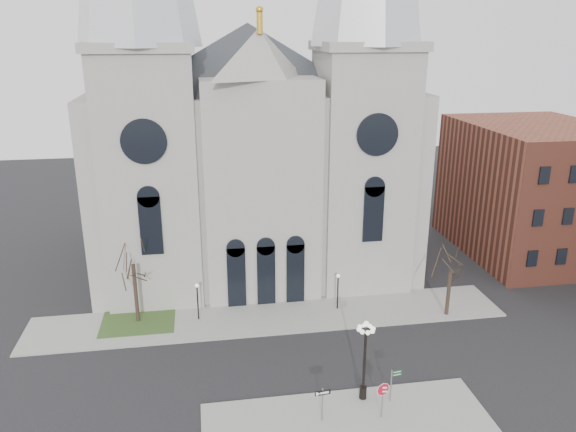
{
  "coord_description": "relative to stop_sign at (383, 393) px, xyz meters",
  "views": [
    {
      "loc": [
        -5.32,
        -31.31,
        23.2
      ],
      "look_at": [
        1.06,
        8.0,
        10.06
      ],
      "focal_mm": 35.0,
      "sensor_mm": 36.0,
      "label": 1
    }
  ],
  "objects": [
    {
      "name": "ground",
      "position": [
        -5.21,
        3.12,
        -1.93
      ],
      "size": [
        160.0,
        160.0,
        0.0
      ],
      "primitive_type": "plane",
      "color": "black",
      "rests_on": "ground"
    },
    {
      "name": "sidewalk_far",
      "position": [
        -5.21,
        14.12,
        -1.86
      ],
      "size": [
        40.0,
        6.0,
        0.14
      ],
      "primitive_type": "cube",
      "color": "gray",
      "rests_on": "ground"
    },
    {
      "name": "grass_patch",
      "position": [
        -16.21,
        15.12,
        -1.84
      ],
      "size": [
        6.0,
        5.0,
        0.18
      ],
      "primitive_type": "cube",
      "color": "#374E21",
      "rests_on": "ground"
    },
    {
      "name": "cathedral",
      "position": [
        -5.21,
        25.98,
        16.55
      ],
      "size": [
        33.0,
        26.66,
        54.0
      ],
      "color": "gray",
      "rests_on": "ground"
    },
    {
      "name": "bg_building_brick",
      "position": [
        24.79,
        25.12,
        5.07
      ],
      "size": [
        14.0,
        18.0,
        14.0
      ],
      "primitive_type": "cube",
      "color": "brown",
      "rests_on": "ground"
    },
    {
      "name": "tree_left",
      "position": [
        -16.21,
        15.12,
        3.65
      ],
      "size": [
        3.2,
        3.2,
        7.5
      ],
      "color": "black",
      "rests_on": "ground"
    },
    {
      "name": "tree_right",
      "position": [
        9.79,
        12.12,
        2.54
      ],
      "size": [
        3.2,
        3.2,
        6.0
      ],
      "color": "black",
      "rests_on": "ground"
    },
    {
      "name": "ped_lamp_left",
      "position": [
        -11.21,
        14.62,
        0.4
      ],
      "size": [
        0.32,
        0.32,
        3.26
      ],
      "color": "black",
      "rests_on": "sidewalk_far"
    },
    {
      "name": "ped_lamp_right",
      "position": [
        0.79,
        14.62,
        0.4
      ],
      "size": [
        0.32,
        0.32,
        3.26
      ],
      "color": "black",
      "rests_on": "sidewalk_far"
    },
    {
      "name": "stop_sign",
      "position": [
        0.0,
        0.0,
        0.0
      ],
      "size": [
        0.9,
        0.17,
        2.51
      ],
      "rotation": [
        0.0,
        0.0,
        -0.16
      ],
      "color": "slate",
      "rests_on": "sidewalk_near"
    },
    {
      "name": "globe_lamp",
      "position": [
        -0.61,
        2.05,
        1.79
      ],
      "size": [
        1.29,
        1.29,
        5.71
      ],
      "rotation": [
        0.0,
        0.0,
        -0.05
      ],
      "color": "black",
      "rests_on": "sidewalk_near"
    },
    {
      "name": "one_way_sign",
      "position": [
        -3.75,
        0.31,
        -0.24
      ],
      "size": [
        1.01,
        0.15,
        2.31
      ],
      "rotation": [
        0.0,
        0.0,
        0.1
      ],
      "color": "slate",
      "rests_on": "sidewalk_near"
    },
    {
      "name": "street_name_sign",
      "position": [
        1.16,
        1.49,
        -0.43
      ],
      "size": [
        0.74,
        0.15,
        2.31
      ],
      "rotation": [
        0.0,
        0.0,
        0.13
      ],
      "color": "slate",
      "rests_on": "sidewalk_near"
    }
  ]
}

